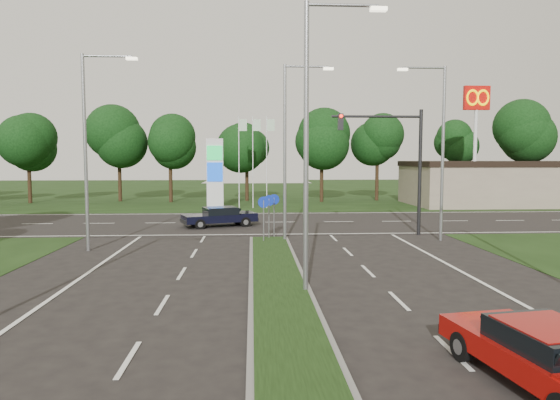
{
  "coord_description": "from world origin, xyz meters",
  "views": [
    {
      "loc": [
        -0.87,
        -9.4,
        4.23
      ],
      "look_at": [
        0.53,
        15.6,
        2.2
      ],
      "focal_mm": 32.0,
      "sensor_mm": 36.0,
      "label": 1
    }
  ],
  "objects": [
    {
      "name": "streetlight_right_far",
      "position": [
        8.8,
        16.0,
        5.08
      ],
      "size": [
        2.53,
        0.22,
        9.0
      ],
      "rotation": [
        0.0,
        0.0,
        3.14
      ],
      "color": "gray",
      "rests_on": "ground"
    },
    {
      "name": "red_sedan",
      "position": [
        4.55,
        -0.73,
        0.65
      ],
      "size": [
        2.47,
        4.63,
        1.21
      ],
      "rotation": [
        0.0,
        0.0,
        0.16
      ],
      "color": "#9E0C08",
      "rests_on": "ground"
    },
    {
      "name": "median_kerb",
      "position": [
        0.0,
        4.0,
        0.06
      ],
      "size": [
        2.0,
        26.0,
        0.12
      ],
      "primitive_type": "cube",
      "color": "slate",
      "rests_on": "ground"
    },
    {
      "name": "cross_road",
      "position": [
        0.0,
        24.0,
        0.0
      ],
      "size": [
        160.0,
        12.0,
        0.02
      ],
      "primitive_type": "cube",
      "color": "black",
      "rests_on": "ground"
    },
    {
      "name": "treeline_far",
      "position": [
        0.1,
        39.93,
        6.83
      ],
      "size": [
        6.0,
        6.0,
        9.9
      ],
      "color": "black",
      "rests_on": "ground"
    },
    {
      "name": "verge_far",
      "position": [
        0.0,
        55.0,
        0.0
      ],
      "size": [
        160.0,
        50.0,
        0.02
      ],
      "primitive_type": "cube",
      "color": "black",
      "rests_on": "ground"
    },
    {
      "name": "gas_pylon",
      "position": [
        -3.79,
        33.05,
        3.2
      ],
      "size": [
        5.8,
        1.26,
        8.0
      ],
      "color": "silver",
      "rests_on": "ground"
    },
    {
      "name": "streetlight_median_far",
      "position": [
        1.0,
        16.0,
        5.08
      ],
      "size": [
        2.53,
        0.22,
        9.0
      ],
      "color": "gray",
      "rests_on": "ground"
    },
    {
      "name": "traffic_signal",
      "position": [
        7.19,
        18.0,
        4.65
      ],
      "size": [
        5.1,
        0.42,
        7.0
      ],
      "color": "black",
      "rests_on": "ground"
    },
    {
      "name": "mcdonalds_sign",
      "position": [
        18.0,
        31.97,
        7.99
      ],
      "size": [
        2.2,
        0.47,
        10.4
      ],
      "color": "silver",
      "rests_on": "ground"
    },
    {
      "name": "commercial_building",
      "position": [
        22.0,
        36.0,
        2.0
      ],
      "size": [
        16.0,
        9.0,
        4.0
      ],
      "primitive_type": "cube",
      "color": "gray",
      "rests_on": "ground"
    },
    {
      "name": "navy_sedan",
      "position": [
        -2.93,
        22.06,
        0.67
      ],
      "size": [
        4.89,
        3.26,
        1.24
      ],
      "rotation": [
        0.0,
        0.0,
        1.91
      ],
      "color": "black",
      "rests_on": "ground"
    },
    {
      "name": "streetlight_left_far",
      "position": [
        -8.3,
        14.0,
        5.08
      ],
      "size": [
        2.53,
        0.22,
        9.0
      ],
      "color": "gray",
      "rests_on": "ground"
    },
    {
      "name": "streetlight_median_near",
      "position": [
        1.0,
        6.0,
        5.08
      ],
      "size": [
        2.53,
        0.22,
        9.0
      ],
      "color": "gray",
      "rests_on": "ground"
    },
    {
      "name": "median_signs",
      "position": [
        0.0,
        16.4,
        1.71
      ],
      "size": [
        1.16,
        1.76,
        2.38
      ],
      "color": "gray",
      "rests_on": "ground"
    },
    {
      "name": "ground",
      "position": [
        0.0,
        0.0,
        0.0
      ],
      "size": [
        160.0,
        160.0,
        0.0
      ],
      "primitive_type": "plane",
      "color": "black",
      "rests_on": "ground"
    }
  ]
}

